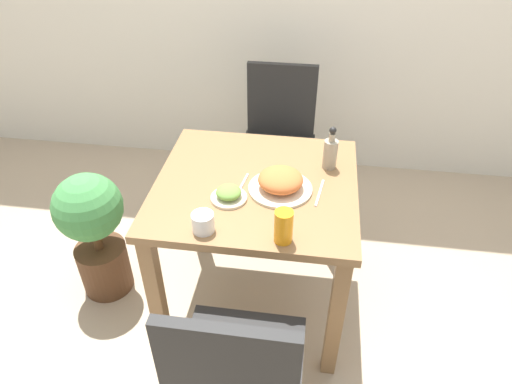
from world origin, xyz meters
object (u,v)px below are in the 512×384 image
(sauce_bottle, at_px, (330,152))
(potted_plant_left, at_px, (94,229))
(drink_cup, at_px, (203,222))
(side_plate, at_px, (229,194))
(food_plate, at_px, (280,182))
(chair_near, at_px, (237,374))
(chair_far, at_px, (279,136))
(juice_glass, at_px, (284,226))

(sauce_bottle, height_order, potted_plant_left, sauce_bottle)
(drink_cup, relative_size, sauce_bottle, 0.42)
(side_plate, height_order, sauce_bottle, sauce_bottle)
(drink_cup, bearing_deg, side_plate, 73.77)
(food_plate, xyz_separation_m, side_plate, (-0.20, -0.09, -0.02))
(chair_near, xyz_separation_m, sauce_bottle, (0.26, 0.90, 0.30))
(food_plate, height_order, side_plate, food_plate)
(side_plate, height_order, potted_plant_left, side_plate)
(chair_near, height_order, chair_far, same)
(juice_glass, xyz_separation_m, sauce_bottle, (0.15, 0.49, 0.01))
(drink_cup, height_order, juice_glass, juice_glass)
(side_plate, bearing_deg, food_plate, 24.54)
(potted_plant_left, bearing_deg, side_plate, -8.22)
(sauce_bottle, bearing_deg, chair_far, 114.01)
(food_plate, height_order, sauce_bottle, sauce_bottle)
(chair_near, xyz_separation_m, potted_plant_left, (-0.82, 0.71, -0.11))
(side_plate, xyz_separation_m, potted_plant_left, (-0.69, 0.10, -0.36))
(drink_cup, height_order, potted_plant_left, drink_cup)
(food_plate, relative_size, sauce_bottle, 1.32)
(drink_cup, relative_size, potted_plant_left, 0.12)
(drink_cup, bearing_deg, sauce_bottle, 47.12)
(food_plate, height_order, juice_glass, juice_glass)
(side_plate, relative_size, sauce_bottle, 0.73)
(chair_far, xyz_separation_m, side_plate, (-0.11, -0.91, 0.25))
(drink_cup, xyz_separation_m, potted_plant_left, (-0.63, 0.29, -0.37))
(juice_glass, distance_m, potted_plant_left, 1.05)
(chair_far, height_order, potted_plant_left, chair_far)
(food_plate, relative_size, potted_plant_left, 0.38)
(side_plate, distance_m, sauce_bottle, 0.49)
(chair_far, relative_size, potted_plant_left, 1.30)
(chair_far, bearing_deg, side_plate, -97.08)
(chair_far, relative_size, food_plate, 3.43)
(sauce_bottle, bearing_deg, food_plate, -134.55)
(juice_glass, bearing_deg, food_plate, 97.58)
(food_plate, bearing_deg, sauce_bottle, 45.45)
(potted_plant_left, bearing_deg, chair_far, 45.36)
(side_plate, relative_size, drink_cup, 1.77)
(chair_far, bearing_deg, juice_glass, -83.72)
(chair_near, bearing_deg, juice_glass, -104.25)
(chair_near, bearing_deg, side_plate, -77.65)
(food_plate, distance_m, potted_plant_left, 0.96)
(juice_glass, bearing_deg, chair_near, -104.25)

